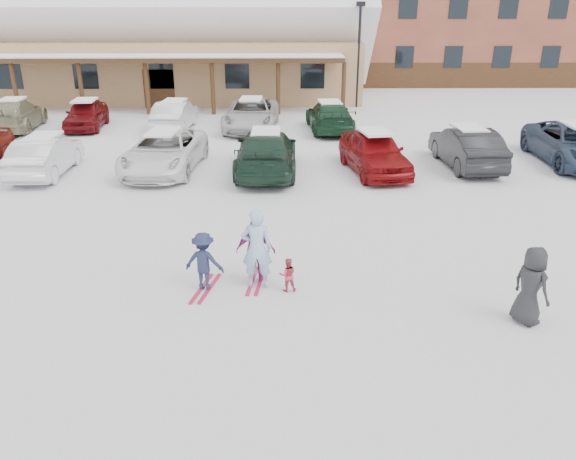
{
  "coord_description": "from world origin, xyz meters",
  "views": [
    {
      "loc": [
        0.16,
        -10.7,
        5.72
      ],
      "look_at": [
        0.3,
        1.0,
        1.0
      ],
      "focal_mm": 35.0,
      "sensor_mm": 36.0,
      "label": 1
    }
  ],
  "objects_px": {
    "parked_car_7": "(14,115)",
    "parked_car_11": "(330,116)",
    "parked_car_4": "(374,152)",
    "parked_car_8": "(86,114)",
    "parked_car_9": "(175,115)",
    "parked_car_2": "(165,151)",
    "lamp_post": "(359,49)",
    "parked_car_1": "(45,155)",
    "day_lodge": "(140,33)",
    "parked_car_10": "(251,114)",
    "child_navy": "(204,262)",
    "bystander_dark": "(531,286)",
    "parked_car_3": "(266,152)",
    "child_magenta": "(256,251)",
    "parked_car_6": "(576,144)",
    "toddler_red": "(288,275)",
    "adult_skier": "(257,249)",
    "parked_car_5": "(467,147)"
  },
  "relations": [
    {
      "from": "parked_car_10",
      "to": "bystander_dark",
      "type": "bearing_deg",
      "value": -68.81
    },
    {
      "from": "parked_car_4",
      "to": "parked_car_1",
      "type": "bearing_deg",
      "value": 171.59
    },
    {
      "from": "parked_car_2",
      "to": "parked_car_3",
      "type": "bearing_deg",
      "value": -0.82
    },
    {
      "from": "parked_car_10",
      "to": "toddler_red",
      "type": "bearing_deg",
      "value": -82.26
    },
    {
      "from": "parked_car_5",
      "to": "parked_car_6",
      "type": "xyz_separation_m",
      "value": [
        4.29,
        0.38,
        0.01
      ]
    },
    {
      "from": "parked_car_2",
      "to": "parked_car_11",
      "type": "distance_m",
      "value": 9.55
    },
    {
      "from": "day_lodge",
      "to": "parked_car_10",
      "type": "height_order",
      "value": "day_lodge"
    },
    {
      "from": "day_lodge",
      "to": "parked_car_6",
      "type": "bearing_deg",
      "value": -41.07
    },
    {
      "from": "toddler_red",
      "to": "parked_car_3",
      "type": "relative_size",
      "value": 0.14
    },
    {
      "from": "parked_car_1",
      "to": "parked_car_4",
      "type": "distance_m",
      "value": 11.8
    },
    {
      "from": "parked_car_4",
      "to": "parked_car_7",
      "type": "distance_m",
      "value": 17.95
    },
    {
      "from": "adult_skier",
      "to": "child_magenta",
      "type": "xyz_separation_m",
      "value": [
        -0.03,
        0.23,
        -0.16
      ]
    },
    {
      "from": "parked_car_4",
      "to": "parked_car_6",
      "type": "xyz_separation_m",
      "value": [
        7.87,
        1.11,
        -0.0
      ]
    },
    {
      "from": "adult_skier",
      "to": "bystander_dark",
      "type": "xyz_separation_m",
      "value": [
        5.24,
        -1.54,
        -0.11
      ]
    },
    {
      "from": "child_navy",
      "to": "bystander_dark",
      "type": "xyz_separation_m",
      "value": [
        6.36,
        -1.43,
        0.13
      ]
    },
    {
      "from": "lamp_post",
      "to": "bystander_dark",
      "type": "bearing_deg",
      "value": -89.48
    },
    {
      "from": "parked_car_8",
      "to": "parked_car_11",
      "type": "xyz_separation_m",
      "value": [
        11.9,
        -0.73,
        0.0
      ]
    },
    {
      "from": "child_navy",
      "to": "parked_car_4",
      "type": "height_order",
      "value": "parked_car_4"
    },
    {
      "from": "parked_car_7",
      "to": "parked_car_9",
      "type": "xyz_separation_m",
      "value": [
        7.75,
        0.03,
        -0.04
      ]
    },
    {
      "from": "adult_skier",
      "to": "toddler_red",
      "type": "relative_size",
      "value": 2.38
    },
    {
      "from": "parked_car_1",
      "to": "parked_car_8",
      "type": "relative_size",
      "value": 1.04
    },
    {
      "from": "toddler_red",
      "to": "day_lodge",
      "type": "bearing_deg",
      "value": -79.11
    },
    {
      "from": "parked_car_8",
      "to": "parked_car_5",
      "type": "bearing_deg",
      "value": -28.95
    },
    {
      "from": "parked_car_11",
      "to": "parked_car_8",
      "type": "bearing_deg",
      "value": -7.0
    },
    {
      "from": "bystander_dark",
      "to": "parked_car_5",
      "type": "bearing_deg",
      "value": -38.37
    },
    {
      "from": "parked_car_11",
      "to": "parked_car_3",
      "type": "bearing_deg",
      "value": 64.79
    },
    {
      "from": "day_lodge",
      "to": "bystander_dark",
      "type": "xyz_separation_m",
      "value": [
        13.86,
        -29.29,
        -3.16
      ]
    },
    {
      "from": "day_lodge",
      "to": "parked_car_10",
      "type": "relative_size",
      "value": 5.43
    },
    {
      "from": "lamp_post",
      "to": "parked_car_8",
      "type": "distance_m",
      "value": 15.51
    },
    {
      "from": "parked_car_1",
      "to": "parked_car_5",
      "type": "xyz_separation_m",
      "value": [
        15.37,
        0.86,
        0.05
      ]
    },
    {
      "from": "child_navy",
      "to": "parked_car_1",
      "type": "distance_m",
      "value": 11.17
    },
    {
      "from": "parked_car_3",
      "to": "parked_car_8",
      "type": "bearing_deg",
      "value": -40.39
    },
    {
      "from": "day_lodge",
      "to": "bystander_dark",
      "type": "bearing_deg",
      "value": -64.67
    },
    {
      "from": "child_magenta",
      "to": "parked_car_3",
      "type": "height_order",
      "value": "parked_car_3"
    },
    {
      "from": "toddler_red",
      "to": "parked_car_11",
      "type": "bearing_deg",
      "value": -105.17
    },
    {
      "from": "parked_car_7",
      "to": "parked_car_11",
      "type": "distance_m",
      "value": 15.25
    },
    {
      "from": "child_navy",
      "to": "parked_car_3",
      "type": "distance_m",
      "value": 9.08
    },
    {
      "from": "parked_car_5",
      "to": "parked_car_11",
      "type": "xyz_separation_m",
      "value": [
        -4.6,
        6.49,
        -0.05
      ]
    },
    {
      "from": "bystander_dark",
      "to": "parked_car_4",
      "type": "distance_m",
      "value": 10.51
    },
    {
      "from": "parked_car_1",
      "to": "parked_car_6",
      "type": "distance_m",
      "value": 19.7
    },
    {
      "from": "parked_car_4",
      "to": "parked_car_8",
      "type": "relative_size",
      "value": 1.09
    },
    {
      "from": "parked_car_1",
      "to": "parked_car_11",
      "type": "height_order",
      "value": "same"
    },
    {
      "from": "parked_car_2",
      "to": "lamp_post",
      "type": "bearing_deg",
      "value": 61.3
    },
    {
      "from": "parked_car_3",
      "to": "child_magenta",
      "type": "bearing_deg",
      "value": 90.79
    },
    {
      "from": "adult_skier",
      "to": "parked_car_7",
      "type": "height_order",
      "value": "adult_skier"
    },
    {
      "from": "parked_car_6",
      "to": "parked_car_7",
      "type": "distance_m",
      "value": 24.99
    },
    {
      "from": "child_magenta",
      "to": "bystander_dark",
      "type": "distance_m",
      "value": 5.56
    },
    {
      "from": "child_navy",
      "to": "parked_car_4",
      "type": "relative_size",
      "value": 0.29
    },
    {
      "from": "parked_car_4",
      "to": "child_magenta",
      "type": "bearing_deg",
      "value": -123.41
    },
    {
      "from": "child_navy",
      "to": "parked_car_7",
      "type": "xyz_separation_m",
      "value": [
        -11.26,
        16.57,
        0.09
      ]
    }
  ]
}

